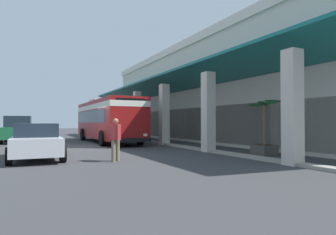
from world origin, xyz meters
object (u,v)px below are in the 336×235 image
parked_suv_green (19,129)px  transit_bus (107,118)px  parked_sedan_silver (36,141)px  potted_palm (265,140)px  pedestrian (116,137)px

parked_suv_green → transit_bus: bearing=68.4°
transit_bus → parked_sedan_silver: size_ratio=2.53×
parked_suv_green → potted_palm: 17.81m
potted_palm → parked_sedan_silver: bearing=-107.4°
transit_bus → pedestrian: transit_bus is taller
parked_suv_green → pedestrian: size_ratio=2.93×
transit_bus → pedestrian: size_ratio=6.71×
pedestrian → parked_suv_green: bearing=-165.5°
transit_bus → potted_palm: transit_bus is taller
transit_bus → parked_suv_green: (-2.42, -6.10, -0.84)m
transit_bus → parked_sedan_silver: transit_bus is taller
parked_suv_green → pedestrian: bearing=14.5°
parked_sedan_silver → potted_palm: (3.00, 9.59, -0.07)m
transit_bus → pedestrian: 11.53m
transit_bus → pedestrian: (11.20, -2.57, -0.92)m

